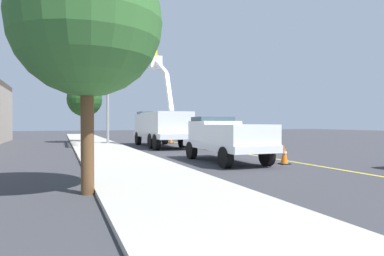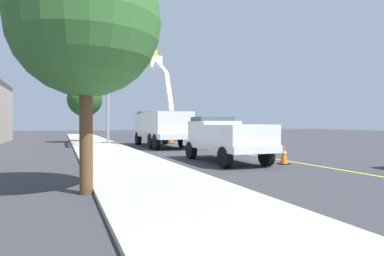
{
  "view_description": "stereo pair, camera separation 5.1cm",
  "coord_description": "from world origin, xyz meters",
  "px_view_note": "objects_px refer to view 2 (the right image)",
  "views": [
    {
      "loc": [
        -24.43,
        9.25,
        1.75
      ],
      "look_at": [
        -1.13,
        0.85,
        1.4
      ],
      "focal_mm": 31.75,
      "sensor_mm": 36.0,
      "label": 1
    },
    {
      "loc": [
        -24.44,
        9.2,
        1.75
      ],
      "look_at": [
        -1.13,
        0.85,
        1.4
      ],
      "focal_mm": 31.75,
      "sensor_mm": 36.0,
      "label": 2
    }
  ],
  "objects_px": {
    "service_pickup_truck": "(226,137)",
    "traffic_cone_mid_rear": "(171,139)",
    "utility_bucket_truck": "(161,125)",
    "traffic_signal_mast": "(112,74)",
    "traffic_cone_mid_front": "(208,144)",
    "traffic_cone_leading": "(284,155)",
    "passing_minivan": "(199,131)"
  },
  "relations": [
    {
      "from": "traffic_cone_leading",
      "to": "traffic_cone_mid_rear",
      "type": "relative_size",
      "value": 0.97
    },
    {
      "from": "utility_bucket_truck",
      "to": "traffic_cone_mid_rear",
      "type": "distance_m",
      "value": 4.48
    },
    {
      "from": "service_pickup_truck",
      "to": "passing_minivan",
      "type": "height_order",
      "value": "service_pickup_truck"
    },
    {
      "from": "passing_minivan",
      "to": "traffic_signal_mast",
      "type": "distance_m",
      "value": 11.7
    },
    {
      "from": "traffic_cone_leading",
      "to": "traffic_signal_mast",
      "type": "distance_m",
      "value": 15.76
    },
    {
      "from": "service_pickup_truck",
      "to": "traffic_cone_mid_rear",
      "type": "relative_size",
      "value": 6.75
    },
    {
      "from": "passing_minivan",
      "to": "traffic_signal_mast",
      "type": "bearing_deg",
      "value": 121.53
    },
    {
      "from": "service_pickup_truck",
      "to": "passing_minivan",
      "type": "xyz_separation_m",
      "value": [
        17.91,
        -5.6,
        -0.15
      ]
    },
    {
      "from": "service_pickup_truck",
      "to": "traffic_cone_mid_rear",
      "type": "height_order",
      "value": "service_pickup_truck"
    },
    {
      "from": "service_pickup_truck",
      "to": "traffic_cone_mid_rear",
      "type": "bearing_deg",
      "value": -6.52
    },
    {
      "from": "traffic_cone_mid_front",
      "to": "traffic_cone_leading",
      "type": "bearing_deg",
      "value": -179.87
    },
    {
      "from": "utility_bucket_truck",
      "to": "traffic_signal_mast",
      "type": "relative_size",
      "value": 1.07
    },
    {
      "from": "traffic_cone_mid_front",
      "to": "traffic_signal_mast",
      "type": "xyz_separation_m",
      "value": [
        5.44,
        5.57,
        5.08
      ]
    },
    {
      "from": "traffic_cone_leading",
      "to": "traffic_cone_mid_front",
      "type": "xyz_separation_m",
      "value": [
        8.4,
        0.02,
        -0.03
      ]
    },
    {
      "from": "traffic_cone_mid_rear",
      "to": "traffic_cone_mid_front",
      "type": "bearing_deg",
      "value": -177.92
    },
    {
      "from": "passing_minivan",
      "to": "traffic_signal_mast",
      "type": "xyz_separation_m",
      "value": [
        -5.65,
        9.21,
        4.47
      ]
    },
    {
      "from": "passing_minivan",
      "to": "traffic_cone_mid_front",
      "type": "height_order",
      "value": "passing_minivan"
    },
    {
      "from": "service_pickup_truck",
      "to": "traffic_cone_mid_front",
      "type": "relative_size",
      "value": 7.55
    },
    {
      "from": "traffic_cone_mid_front",
      "to": "passing_minivan",
      "type": "bearing_deg",
      "value": -18.19
    },
    {
      "from": "service_pickup_truck",
      "to": "traffic_cone_leading",
      "type": "xyz_separation_m",
      "value": [
        -1.59,
        -1.97,
        -0.72
      ]
    },
    {
      "from": "traffic_cone_leading",
      "to": "traffic_cone_mid_front",
      "type": "distance_m",
      "value": 8.4
    },
    {
      "from": "passing_minivan",
      "to": "traffic_signal_mast",
      "type": "height_order",
      "value": "traffic_signal_mast"
    },
    {
      "from": "traffic_cone_mid_front",
      "to": "service_pickup_truck",
      "type": "bearing_deg",
      "value": 164.01
    },
    {
      "from": "utility_bucket_truck",
      "to": "service_pickup_truck",
      "type": "relative_size",
      "value": 1.46
    },
    {
      "from": "traffic_cone_leading",
      "to": "traffic_signal_mast",
      "type": "relative_size",
      "value": 0.11
    },
    {
      "from": "utility_bucket_truck",
      "to": "traffic_cone_mid_front",
      "type": "height_order",
      "value": "utility_bucket_truck"
    },
    {
      "from": "service_pickup_truck",
      "to": "traffic_cone_leading",
      "type": "bearing_deg",
      "value": -128.77
    },
    {
      "from": "traffic_cone_mid_rear",
      "to": "passing_minivan",
      "type": "bearing_deg",
      "value": -50.05
    },
    {
      "from": "traffic_signal_mast",
      "to": "traffic_cone_leading",
      "type": "bearing_deg",
      "value": -158.02
    },
    {
      "from": "service_pickup_truck",
      "to": "traffic_cone_mid_front",
      "type": "height_order",
      "value": "service_pickup_truck"
    },
    {
      "from": "utility_bucket_truck",
      "to": "service_pickup_truck",
      "type": "distance_m",
      "value": 10.77
    },
    {
      "from": "service_pickup_truck",
      "to": "traffic_cone_mid_rear",
      "type": "distance_m",
      "value": 14.73
    }
  ]
}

